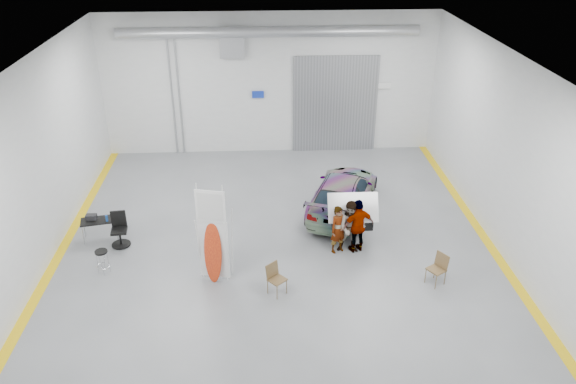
{
  "coord_description": "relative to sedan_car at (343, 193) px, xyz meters",
  "views": [
    {
      "loc": [
        -0.47,
        -15.03,
        9.87
      ],
      "look_at": [
        0.4,
        1.04,
        1.5
      ],
      "focal_mm": 35.0,
      "sensor_mm": 36.0,
      "label": 1
    }
  ],
  "objects": [
    {
      "name": "room_shell",
      "position": [
        -2.18,
        -0.23,
        3.39
      ],
      "size": [
        14.02,
        16.18,
        6.01
      ],
      "color": "silver",
      "rests_on": "ground"
    },
    {
      "name": "folding_chair_far",
      "position": [
        2.07,
        -4.49,
        -0.39
      ],
      "size": [
        0.61,
        0.73,
        0.95
      ],
      "rotation": [
        0.0,
        0.0,
        -1.0
      ],
      "color": "brown",
      "rests_on": "ground"
    },
    {
      "name": "ground",
      "position": [
        -2.42,
        -2.45,
        -0.68
      ],
      "size": [
        16.0,
        16.0,
        0.0
      ],
      "primitive_type": "plane",
      "color": "slate",
      "rests_on": "ground"
    },
    {
      "name": "person_c",
      "position": [
        0.09,
        -2.66,
        0.22
      ],
      "size": [
        1.13,
        0.74,
        1.81
      ],
      "primitive_type": "imported",
      "rotation": [
        0.0,
        0.0,
        3.46
      ],
      "color": "brown",
      "rests_on": "ground"
    },
    {
      "name": "surfboard_display",
      "position": [
        -4.24,
        -4.0,
        0.58
      ],
      "size": [
        0.87,
        0.38,
        3.12
      ],
      "rotation": [
        0.0,
        0.0,
        -0.23
      ],
      "color": "white",
      "rests_on": "ground"
    },
    {
      "name": "sedan_car",
      "position": [
        0.0,
        0.0,
        0.0
      ],
      "size": [
        3.43,
        5.09,
        1.37
      ],
      "primitive_type": "imported",
      "rotation": [
        0.0,
        0.0,
        2.79
      ],
      "color": "silver",
      "rests_on": "ground"
    },
    {
      "name": "person_b",
      "position": [
        -0.12,
        -2.68,
        0.2
      ],
      "size": [
        0.94,
        0.77,
        1.76
      ],
      "primitive_type": "imported",
      "rotation": [
        0.0,
        0.0,
        -0.13
      ],
      "color": "slate",
      "rests_on": "ground"
    },
    {
      "name": "folding_chair_near",
      "position": [
        -2.51,
        -4.71,
        -0.39
      ],
      "size": [
        0.61,
        0.69,
        0.93
      ],
      "rotation": [
        0.0,
        0.0,
        0.74
      ],
      "color": "brown",
      "rests_on": "ground"
    },
    {
      "name": "work_table",
      "position": [
        -8.21,
        -1.52,
        0.04
      ],
      "size": [
        1.23,
        0.78,
        0.93
      ],
      "rotation": [
        0.0,
        0.0,
        0.2
      ],
      "color": "#919499",
      "rests_on": "ground"
    },
    {
      "name": "office_chair",
      "position": [
        -7.43,
        -1.89,
        -0.19
      ],
      "size": [
        0.6,
        0.6,
        1.13
      ],
      "rotation": [
        0.0,
        0.0,
        0.1
      ],
      "color": "black",
      "rests_on": "ground"
    },
    {
      "name": "trunk_lid",
      "position": [
        0.0,
        -2.11,
        0.7
      ],
      "size": [
        1.59,
        0.97,
        0.04
      ],
      "primitive_type": "cube",
      "color": "silver",
      "rests_on": "sedan_car"
    },
    {
      "name": "person_a",
      "position": [
        -0.52,
        -2.66,
        0.11
      ],
      "size": [
        0.69,
        0.61,
        1.59
      ],
      "primitive_type": "imported",
      "rotation": [
        0.0,
        0.0,
        0.49
      ],
      "color": "#8C634C",
      "rests_on": "ground"
    },
    {
      "name": "shop_stool",
      "position": [
        -7.62,
        -3.44,
        -0.3
      ],
      "size": [
        0.39,
        0.39,
        0.77
      ],
      "rotation": [
        0.0,
        0.0,
        0.37
      ],
      "color": "black",
      "rests_on": "ground"
    }
  ]
}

